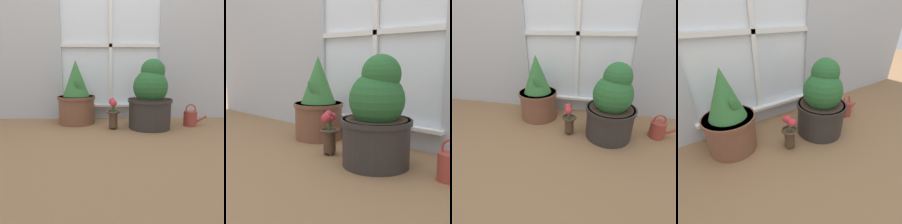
% 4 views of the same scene
% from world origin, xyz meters
% --- Properties ---
extents(ground_plane, '(10.00, 10.00, 0.00)m').
position_xyz_m(ground_plane, '(0.00, 0.00, 0.00)').
color(ground_plane, olive).
extents(potted_plant_left, '(0.37, 0.37, 0.62)m').
position_xyz_m(potted_plant_left, '(-0.34, 0.36, 0.26)').
color(potted_plant_left, brown).
rests_on(potted_plant_left, ground_plane).
extents(potted_plant_right, '(0.40, 0.40, 0.62)m').
position_xyz_m(potted_plant_right, '(0.35, 0.16, 0.27)').
color(potted_plant_right, '#2D2826').
rests_on(potted_plant_right, ground_plane).
extents(flower_vase, '(0.12, 0.12, 0.28)m').
position_xyz_m(flower_vase, '(0.01, 0.12, 0.15)').
color(flower_vase, '#473323').
rests_on(flower_vase, ground_plane).
extents(watering_can, '(0.22, 0.12, 0.21)m').
position_xyz_m(watering_can, '(0.75, 0.22, 0.07)').
color(watering_can, '#99382D').
rests_on(watering_can, ground_plane).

